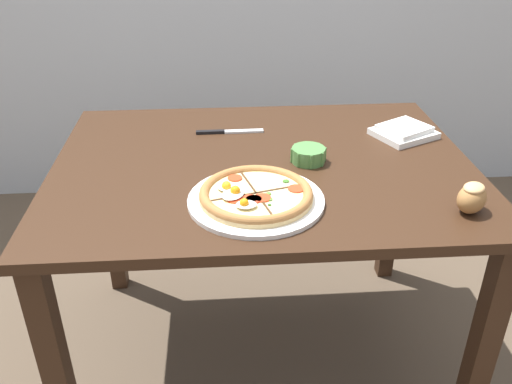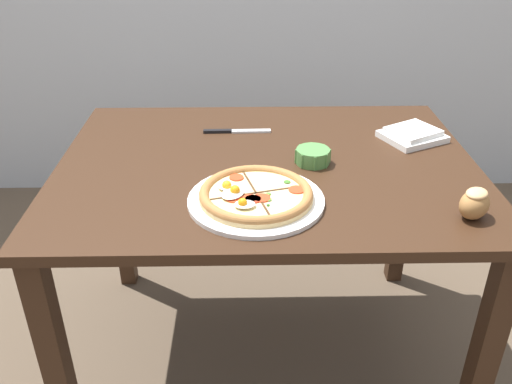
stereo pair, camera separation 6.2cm
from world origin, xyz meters
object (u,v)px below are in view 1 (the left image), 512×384
pizza (256,196)px  ramekin_bowl (308,154)px  bread_piece_near (472,197)px  dining_table (263,193)px  napkin_folded (404,132)px  knife_main (229,132)px

pizza → ramekin_bowl: 0.28m
pizza → bread_piece_near: 0.53m
ramekin_bowl → bread_piece_near: (0.35, -0.31, 0.02)m
bread_piece_near → dining_table: bearing=147.0°
pizza → napkin_folded: (0.51, 0.39, -0.00)m
pizza → napkin_folded: size_ratio=1.55×
pizza → ramekin_bowl: pizza is taller
dining_table → bread_piece_near: size_ratio=11.32×
dining_table → ramekin_bowl: ramekin_bowl is taller
pizza → knife_main: pizza is taller
dining_table → bread_piece_near: bread_piece_near is taller
napkin_folded → bread_piece_near: size_ratio=2.08×
pizza → ramekin_bowl: bearing=52.6°
dining_table → knife_main: knife_main is taller
pizza → knife_main: (-0.05, 0.45, -0.01)m
dining_table → bread_piece_near: 0.60m
dining_table → napkin_folded: (0.47, 0.15, 0.12)m
knife_main → napkin_folded: bearing=-8.1°
napkin_folded → knife_main: napkin_folded is taller
pizza → bread_piece_near: (0.52, -0.08, 0.02)m
napkin_folded → bread_piece_near: 0.47m
ramekin_bowl → napkin_folded: ramekin_bowl is taller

